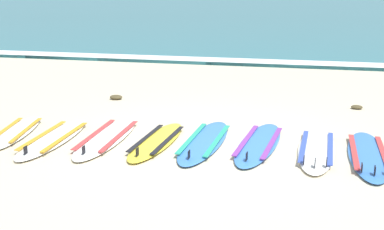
% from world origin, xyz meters
% --- Properties ---
extents(ground_plane, '(80.00, 80.00, 0.00)m').
position_xyz_m(ground_plane, '(0.00, 0.00, 0.00)').
color(ground_plane, beige).
extents(sea, '(80.00, 60.00, 0.10)m').
position_xyz_m(sea, '(0.00, 37.17, 0.05)').
color(sea, teal).
rests_on(sea, ground).
extents(wave_foam_strip, '(80.00, 0.84, 0.11)m').
position_xyz_m(wave_foam_strip, '(0.00, 7.59, 0.06)').
color(wave_foam_strip, white).
rests_on(wave_foam_strip, ground).
extents(surfboard_0, '(0.83, 1.97, 0.18)m').
position_xyz_m(surfboard_0, '(-3.16, -0.20, 0.04)').
color(surfboard_0, white).
rests_on(surfboard_0, ground).
extents(surfboard_1, '(0.59, 2.18, 0.18)m').
position_xyz_m(surfboard_1, '(-2.40, -0.37, 0.04)').
color(surfboard_1, white).
rests_on(surfboard_1, ground).
extents(surfboard_2, '(0.61, 2.31, 0.18)m').
position_xyz_m(surfboard_2, '(-1.60, -0.13, 0.04)').
color(surfboard_2, white).
rests_on(surfboard_2, ground).
extents(surfboard_3, '(0.62, 2.03, 0.18)m').
position_xyz_m(surfboard_3, '(-0.77, -0.16, 0.04)').
color(surfboard_3, yellow).
rests_on(surfboard_3, ground).
extents(surfboard_4, '(0.67, 2.26, 0.18)m').
position_xyz_m(surfboard_4, '(-0.05, -0.02, 0.04)').
color(surfboard_4, '#3875CC').
rests_on(surfboard_4, ground).
extents(surfboard_5, '(0.78, 2.25, 0.18)m').
position_xyz_m(surfboard_5, '(0.77, 0.06, 0.04)').
color(surfboard_5, '#3875CC').
rests_on(surfboard_5, ground).
extents(surfboard_6, '(0.64, 2.14, 0.18)m').
position_xyz_m(surfboard_6, '(1.62, -0.02, 0.04)').
color(surfboard_6, white).
rests_on(surfboard_6, ground).
extents(surfboard_7, '(0.62, 2.20, 0.18)m').
position_xyz_m(surfboard_7, '(2.33, -0.10, 0.04)').
color(surfboard_7, '#3875CC').
rests_on(surfboard_7, ground).
extents(seaweed_clump_near_shoreline, '(0.27, 0.22, 0.09)m').
position_xyz_m(seaweed_clump_near_shoreline, '(-2.44, 2.44, 0.05)').
color(seaweed_clump_near_shoreline, '#4C4228').
rests_on(seaweed_clump_near_shoreline, ground).
extents(seaweed_clump_mid_sand, '(0.22, 0.18, 0.08)m').
position_xyz_m(seaweed_clump_mid_sand, '(2.44, 2.70, 0.04)').
color(seaweed_clump_mid_sand, '#4C4228').
rests_on(seaweed_clump_mid_sand, ground).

